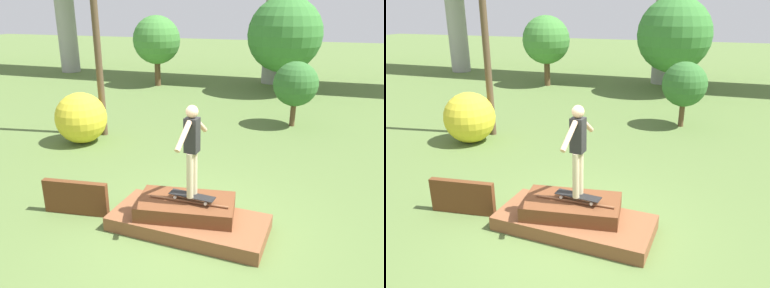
# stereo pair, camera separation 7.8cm
# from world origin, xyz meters

# --- Properties ---
(ground_plane) EXTENTS (80.00, 80.00, 0.00)m
(ground_plane) POSITION_xyz_m (0.00, 0.00, 0.00)
(ground_plane) COLOR #567038
(scrap_pile) EXTENTS (2.87, 1.40, 0.58)m
(scrap_pile) POSITION_xyz_m (-0.02, 0.03, 0.22)
(scrap_pile) COLOR brown
(scrap_pile) RESTS_ON ground_plane
(scrap_plank_loose) EXTENTS (1.29, 0.27, 0.67)m
(scrap_plank_loose) POSITION_xyz_m (-2.23, -0.11, 0.34)
(scrap_plank_loose) COLOR #5B3319
(scrap_plank_loose) RESTS_ON ground_plane
(skateboard) EXTENTS (0.84, 0.30, 0.09)m
(skateboard) POSITION_xyz_m (0.05, 0.05, 0.66)
(skateboard) COLOR black
(skateboard) RESTS_ON scrap_pile
(skater) EXTENTS (0.24, 1.20, 1.62)m
(skater) POSITION_xyz_m (0.05, 0.05, 1.61)
(skater) COLOR #C6B78E
(skater) RESTS_ON skateboard
(tree_behind_left) EXTENTS (2.30, 2.30, 3.38)m
(tree_behind_left) POSITION_xyz_m (-5.41, 11.89, 2.22)
(tree_behind_left) COLOR brown
(tree_behind_left) RESTS_ON ground_plane
(tree_behind_right) EXTENTS (3.25, 3.25, 4.22)m
(tree_behind_right) POSITION_xyz_m (0.62, 11.93, 2.58)
(tree_behind_right) COLOR #4C3823
(tree_behind_right) RESTS_ON ground_plane
(tree_mid_back) EXTENTS (1.44, 1.44, 2.13)m
(tree_mid_back) POSITION_xyz_m (1.43, 6.93, 1.41)
(tree_mid_back) COLOR brown
(tree_mid_back) RESTS_ON ground_plane
(bush_yellow_flowering) EXTENTS (1.48, 1.48, 1.48)m
(bush_yellow_flowering) POSITION_xyz_m (-4.36, 3.46, 0.74)
(bush_yellow_flowering) COLOR gold
(bush_yellow_flowering) RESTS_ON ground_plane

